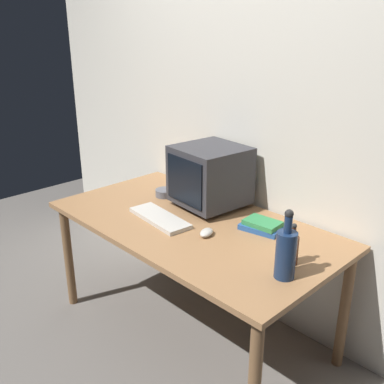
{
  "coord_description": "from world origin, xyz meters",
  "views": [
    {
      "loc": [
        1.61,
        -1.56,
        1.77
      ],
      "look_at": [
        0.0,
        0.0,
        0.91
      ],
      "focal_mm": 41.13,
      "sensor_mm": 36.0,
      "label": 1
    }
  ],
  "objects_px": {
    "cd_spindle": "(165,193)",
    "crt_monitor": "(210,176)",
    "bottle_short": "(292,249)",
    "computer_mouse": "(206,233)",
    "book_stack": "(262,225)",
    "keyboard": "(160,218)",
    "bottle_tall": "(286,253)"
  },
  "relations": [
    {
      "from": "computer_mouse",
      "to": "cd_spindle",
      "type": "distance_m",
      "value": 0.62
    },
    {
      "from": "computer_mouse",
      "to": "keyboard",
      "type": "bearing_deg",
      "value": 168.32
    },
    {
      "from": "bottle_short",
      "to": "book_stack",
      "type": "distance_m",
      "value": 0.37
    },
    {
      "from": "crt_monitor",
      "to": "book_stack",
      "type": "xyz_separation_m",
      "value": [
        0.43,
        -0.04,
        -0.17
      ]
    },
    {
      "from": "keyboard",
      "to": "computer_mouse",
      "type": "relative_size",
      "value": 4.2
    },
    {
      "from": "crt_monitor",
      "to": "keyboard",
      "type": "relative_size",
      "value": 1.0
    },
    {
      "from": "crt_monitor",
      "to": "computer_mouse",
      "type": "xyz_separation_m",
      "value": [
        0.27,
        -0.31,
        -0.17
      ]
    },
    {
      "from": "computer_mouse",
      "to": "book_stack",
      "type": "xyz_separation_m",
      "value": [
        0.16,
        0.27,
        0.01
      ]
    },
    {
      "from": "bottle_tall",
      "to": "bottle_short",
      "type": "xyz_separation_m",
      "value": [
        -0.04,
        0.12,
        -0.04
      ]
    },
    {
      "from": "bottle_short",
      "to": "computer_mouse",
      "type": "bearing_deg",
      "value": -171.01
    },
    {
      "from": "crt_monitor",
      "to": "computer_mouse",
      "type": "height_order",
      "value": "crt_monitor"
    },
    {
      "from": "crt_monitor",
      "to": "computer_mouse",
      "type": "bearing_deg",
      "value": -48.36
    },
    {
      "from": "crt_monitor",
      "to": "bottle_short",
      "type": "bearing_deg",
      "value": -17.18
    },
    {
      "from": "computer_mouse",
      "to": "bottle_short",
      "type": "height_order",
      "value": "bottle_short"
    },
    {
      "from": "cd_spindle",
      "to": "book_stack",
      "type": "bearing_deg",
      "value": 4.2
    },
    {
      "from": "computer_mouse",
      "to": "bottle_tall",
      "type": "height_order",
      "value": "bottle_tall"
    },
    {
      "from": "crt_monitor",
      "to": "cd_spindle",
      "type": "bearing_deg",
      "value": -163.95
    },
    {
      "from": "bottle_short",
      "to": "keyboard",
      "type": "bearing_deg",
      "value": -171.21
    },
    {
      "from": "cd_spindle",
      "to": "computer_mouse",
      "type": "bearing_deg",
      "value": -20.17
    },
    {
      "from": "crt_monitor",
      "to": "keyboard",
      "type": "height_order",
      "value": "crt_monitor"
    },
    {
      "from": "bottle_tall",
      "to": "cd_spindle",
      "type": "bearing_deg",
      "value": 166.78
    },
    {
      "from": "keyboard",
      "to": "bottle_tall",
      "type": "distance_m",
      "value": 0.85
    },
    {
      "from": "computer_mouse",
      "to": "bottle_short",
      "type": "bearing_deg",
      "value": -11.18
    },
    {
      "from": "crt_monitor",
      "to": "cd_spindle",
      "type": "distance_m",
      "value": 0.37
    },
    {
      "from": "bottle_tall",
      "to": "keyboard",
      "type": "bearing_deg",
      "value": -179.73
    },
    {
      "from": "book_stack",
      "to": "cd_spindle",
      "type": "bearing_deg",
      "value": -175.8
    },
    {
      "from": "computer_mouse",
      "to": "cd_spindle",
      "type": "bearing_deg",
      "value": 139.66
    },
    {
      "from": "keyboard",
      "to": "cd_spindle",
      "type": "distance_m",
      "value": 0.37
    },
    {
      "from": "crt_monitor",
      "to": "book_stack",
      "type": "bearing_deg",
      "value": -4.75
    },
    {
      "from": "cd_spindle",
      "to": "crt_monitor",
      "type": "bearing_deg",
      "value": 16.05
    },
    {
      "from": "keyboard",
      "to": "computer_mouse",
      "type": "distance_m",
      "value": 0.33
    },
    {
      "from": "book_stack",
      "to": "cd_spindle",
      "type": "relative_size",
      "value": 2.03
    }
  ]
}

